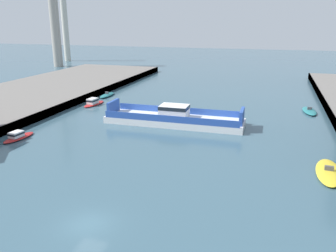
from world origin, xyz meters
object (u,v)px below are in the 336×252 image
(chain_ferry, at_px, (174,118))
(moored_boat_near_right, at_px, (18,136))
(smokestack_distant_a, at_px, (54,9))
(smokestack_distant_b, at_px, (65,20))
(moored_boat_mid_left, at_px, (329,172))
(moored_boat_far_left, at_px, (93,102))
(moored_boat_near_left, at_px, (309,111))
(moored_boat_far_right, at_px, (107,95))

(chain_ferry, height_order, moored_boat_near_right, chain_ferry)
(smokestack_distant_a, xyz_separation_m, smokestack_distant_b, (-7.30, 17.73, -3.50))
(moored_boat_mid_left, relative_size, smokestack_distant_a, 0.21)
(moored_boat_near_right, bearing_deg, smokestack_distant_a, 120.19)
(moored_boat_far_left, bearing_deg, moored_boat_mid_left, -27.79)
(moored_boat_near_left, bearing_deg, moored_boat_far_left, -170.96)
(moored_boat_far_left, height_order, smokestack_distant_b, smokestack_distant_b)
(moored_boat_far_left, bearing_deg, smokestack_distant_a, 129.77)
(moored_boat_far_right, height_order, smokestack_distant_a, smokestack_distant_a)
(chain_ferry, height_order, moored_boat_mid_left, chain_ferry)
(moored_boat_far_right, relative_size, smokestack_distant_b, 0.19)
(moored_boat_mid_left, xyz_separation_m, smokestack_distant_a, (-85.70, 74.60, 20.45))
(smokestack_distant_b, bearing_deg, moored_boat_mid_left, -44.79)
(moored_boat_near_left, xyz_separation_m, moored_boat_mid_left, (-0.16, -28.90, -0.04))
(chain_ferry, distance_m, moored_boat_far_right, 26.79)
(moored_boat_far_left, bearing_deg, moored_boat_near_right, -90.12)
(smokestack_distant_a, distance_m, smokestack_distant_b, 19.49)
(moored_boat_near_right, relative_size, moored_boat_far_right, 0.91)
(moored_boat_near_left, xyz_separation_m, moored_boat_near_right, (-42.28, -29.21, 0.17))
(chain_ferry, xyz_separation_m, moored_boat_far_right, (-20.94, 16.70, -0.70))
(moored_boat_far_left, xyz_separation_m, smokestack_distant_a, (-43.62, 52.42, 20.13))
(moored_boat_near_right, bearing_deg, moored_boat_far_left, 89.88)
(moored_boat_far_right, bearing_deg, moored_boat_near_left, -2.34)
(moored_boat_near_left, distance_m, moored_boat_far_left, 42.77)
(moored_boat_near_left, bearing_deg, smokestack_distant_a, 151.98)
(moored_boat_near_right, distance_m, smokestack_distant_a, 89.00)
(chain_ferry, height_order, smokestack_distant_a, smokestack_distant_a)
(moored_boat_far_right, xyz_separation_m, smokestack_distant_a, (-42.45, 43.92, 20.38))
(chain_ferry, relative_size, smokestack_distant_a, 0.59)
(smokestack_distant_a, relative_size, smokestack_distant_b, 1.21)
(moored_boat_near_right, height_order, moored_boat_far_right, moored_boat_near_right)
(moored_boat_near_right, distance_m, moored_boat_far_right, 31.01)
(moored_boat_far_left, bearing_deg, chain_ferry, -22.54)
(smokestack_distant_a, bearing_deg, moored_boat_mid_left, -41.04)
(moored_boat_near_left, relative_size, smokestack_distant_b, 0.21)
(moored_boat_far_left, height_order, smokestack_distant_a, smokestack_distant_a)
(moored_boat_far_right, bearing_deg, moored_boat_mid_left, -35.35)
(smokestack_distant_a, bearing_deg, moored_boat_near_right, -59.81)
(smokestack_distant_b, bearing_deg, moored_boat_near_right, -61.23)
(moored_boat_near_left, relative_size, smokestack_distant_a, 0.18)
(chain_ferry, distance_m, smokestack_distant_b, 106.76)
(chain_ferry, xyz_separation_m, moored_boat_mid_left, (22.31, -13.97, -0.77))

